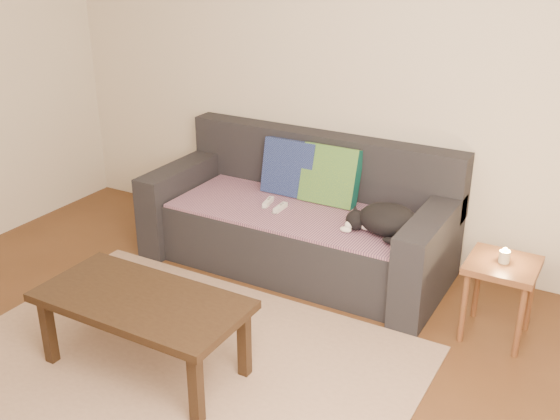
{
  "coord_description": "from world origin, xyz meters",
  "views": [
    {
      "loc": [
        1.94,
        -2.13,
        2.19
      ],
      "look_at": [
        0.05,
        1.2,
        0.55
      ],
      "focal_mm": 42.0,
      "sensor_mm": 36.0,
      "label": 1
    }
  ],
  "objects_px": {
    "sofa": "(300,222)",
    "side_table": "(501,276)",
    "coffee_table": "(142,307)",
    "wii_remote_b": "(280,208)",
    "cat": "(385,220)",
    "wii_remote_a": "(268,202)"
  },
  "relations": [
    {
      "from": "sofa",
      "to": "side_table",
      "type": "bearing_deg",
      "value": -10.38
    },
    {
      "from": "side_table",
      "to": "coffee_table",
      "type": "relative_size",
      "value": 0.43
    },
    {
      "from": "wii_remote_b",
      "to": "coffee_table",
      "type": "height_order",
      "value": "wii_remote_b"
    },
    {
      "from": "sofa",
      "to": "coffee_table",
      "type": "xyz_separation_m",
      "value": [
        -0.13,
        -1.51,
        0.08
      ]
    },
    {
      "from": "sofa",
      "to": "coffee_table",
      "type": "height_order",
      "value": "sofa"
    },
    {
      "from": "sofa",
      "to": "side_table",
      "type": "distance_m",
      "value": 1.45
    },
    {
      "from": "side_table",
      "to": "coffee_table",
      "type": "height_order",
      "value": "side_table"
    },
    {
      "from": "side_table",
      "to": "cat",
      "type": "bearing_deg",
      "value": 172.43
    },
    {
      "from": "cat",
      "to": "wii_remote_a",
      "type": "bearing_deg",
      "value": -159.6
    },
    {
      "from": "sofa",
      "to": "wii_remote_b",
      "type": "height_order",
      "value": "sofa"
    },
    {
      "from": "cat",
      "to": "wii_remote_b",
      "type": "bearing_deg",
      "value": -157.04
    },
    {
      "from": "side_table",
      "to": "coffee_table",
      "type": "bearing_deg",
      "value": -141.16
    },
    {
      "from": "side_table",
      "to": "wii_remote_b",
      "type": "bearing_deg",
      "value": 175.43
    },
    {
      "from": "sofa",
      "to": "side_table",
      "type": "xyz_separation_m",
      "value": [
        1.43,
        -0.26,
        0.09
      ]
    },
    {
      "from": "coffee_table",
      "to": "wii_remote_b",
      "type": "bearing_deg",
      "value": 87.9
    },
    {
      "from": "cat",
      "to": "side_table",
      "type": "relative_size",
      "value": 1.09
    },
    {
      "from": "sofa",
      "to": "cat",
      "type": "height_order",
      "value": "sofa"
    },
    {
      "from": "wii_remote_a",
      "to": "coffee_table",
      "type": "xyz_separation_m",
      "value": [
        0.07,
        -1.41,
        -0.07
      ]
    },
    {
      "from": "wii_remote_b",
      "to": "wii_remote_a",
      "type": "bearing_deg",
      "value": 69.01
    },
    {
      "from": "wii_remote_a",
      "to": "coffee_table",
      "type": "bearing_deg",
      "value": 171.86
    },
    {
      "from": "cat",
      "to": "side_table",
      "type": "distance_m",
      "value": 0.76
    },
    {
      "from": "sofa",
      "to": "side_table",
      "type": "relative_size",
      "value": 4.37
    }
  ]
}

